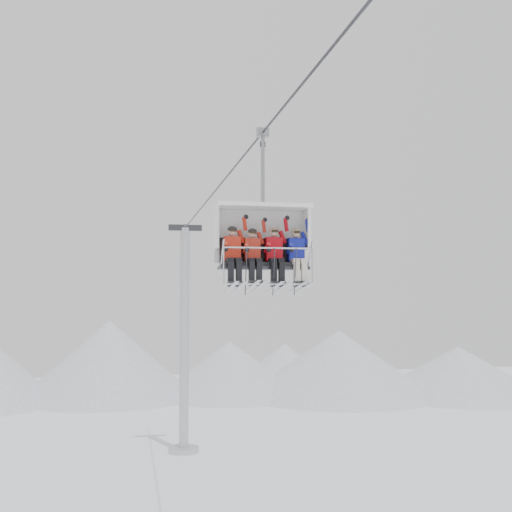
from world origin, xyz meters
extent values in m
cone|color=silver|center=(-5.00, 44.00, 3.50)|extent=(16.00, 16.00, 7.00)
cone|color=silver|center=(6.00, 43.00, 2.50)|extent=(14.00, 14.00, 5.00)
cone|color=silver|center=(16.00, 41.00, 3.00)|extent=(18.00, 18.00, 6.00)
cone|color=silver|center=(27.00, 39.00, 2.25)|extent=(16.00, 16.00, 4.50)
cone|color=silver|center=(12.00, 46.00, 2.25)|extent=(12.00, 12.00, 4.50)
cylinder|color=#B5B7BC|center=(0.00, 22.00, 6.65)|extent=(0.56, 0.56, 13.30)
cylinder|color=#B5B7BC|center=(0.00, 22.00, 0.15)|extent=(1.80, 1.80, 0.30)
cube|color=#323237|center=(0.00, 22.00, 13.30)|extent=(2.00, 0.35, 0.35)
cylinder|color=#323237|center=(0.00, 0.00, 13.30)|extent=(0.06, 50.00, 0.06)
cube|color=black|center=(0.00, -0.97, 9.95)|extent=(2.14, 0.55, 0.10)
cube|color=black|center=(0.00, -0.71, 10.31)|extent=(2.14, 0.10, 0.62)
cube|color=#323237|center=(0.00, -0.97, 9.86)|extent=(2.23, 0.60, 0.08)
cube|color=white|center=(0.00, -0.49, 10.70)|extent=(2.38, 0.10, 1.42)
cube|color=white|center=(0.00, -0.89, 11.41)|extent=(2.38, 0.90, 0.10)
cylinder|color=silver|center=(0.00, -1.52, 10.32)|extent=(2.18, 0.04, 0.04)
cylinder|color=silver|center=(0.00, -1.59, 9.45)|extent=(2.18, 0.04, 0.04)
cylinder|color=gray|center=(0.00, -0.87, 12.35)|extent=(0.10, 0.10, 1.89)
cube|color=gray|center=(0.00, -0.87, 13.30)|extent=(0.30, 0.18, 0.22)
cube|color=red|center=(-0.79, -0.93, 10.33)|extent=(0.41, 0.27, 0.60)
sphere|color=tan|center=(-0.79, -0.97, 10.76)|extent=(0.22, 0.22, 0.22)
cube|color=black|center=(-0.89, -1.37, 9.76)|extent=(0.14, 0.15, 0.49)
cube|color=black|center=(-0.69, -1.37, 9.76)|extent=(0.14, 0.15, 0.49)
cube|color=silver|center=(-0.89, -1.47, 9.37)|extent=(0.09, 1.69, 0.26)
cube|color=silver|center=(-0.69, -1.47, 9.37)|extent=(0.09, 1.69, 0.26)
cube|color=#AD2619|center=(-0.29, -0.93, 10.31)|extent=(0.39, 0.26, 0.57)
sphere|color=tan|center=(-0.29, -0.97, 10.72)|extent=(0.21, 0.21, 0.21)
cube|color=black|center=(-0.38, -1.37, 9.77)|extent=(0.13, 0.15, 0.46)
cube|color=black|center=(-0.20, -1.37, 9.77)|extent=(0.13, 0.15, 0.46)
cube|color=silver|center=(-0.38, -1.47, 9.40)|extent=(0.09, 1.69, 0.26)
cube|color=silver|center=(-0.20, -1.47, 9.40)|extent=(0.09, 1.69, 0.26)
cube|color=#AE0A13|center=(0.26, -0.93, 10.33)|extent=(0.41, 0.27, 0.60)
sphere|color=tan|center=(0.26, -0.97, 10.76)|extent=(0.22, 0.22, 0.22)
cube|color=black|center=(0.17, -1.37, 9.76)|extent=(0.14, 0.15, 0.49)
cube|color=black|center=(0.36, -1.37, 9.76)|extent=(0.14, 0.15, 0.49)
cube|color=silver|center=(0.17, -1.47, 9.37)|extent=(0.09, 1.69, 0.26)
cube|color=silver|center=(0.36, -1.47, 9.37)|extent=(0.09, 1.69, 0.26)
cube|color=navy|center=(0.83, -0.93, 10.32)|extent=(0.40, 0.27, 0.59)
sphere|color=tan|center=(0.83, -0.97, 10.74)|extent=(0.22, 0.22, 0.22)
cube|color=beige|center=(0.74, -1.37, 9.76)|extent=(0.13, 0.15, 0.48)
cube|color=beige|center=(0.93, -1.37, 9.76)|extent=(0.13, 0.15, 0.48)
cube|color=silver|center=(0.74, -1.47, 9.38)|extent=(0.09, 1.69, 0.26)
cube|color=silver|center=(0.93, -1.47, 9.38)|extent=(0.09, 1.69, 0.26)
camera|label=1|loc=(-3.27, -16.51, 9.15)|focal=45.00mm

